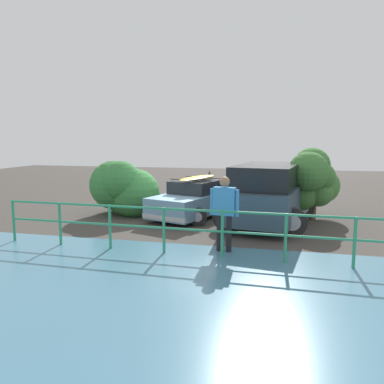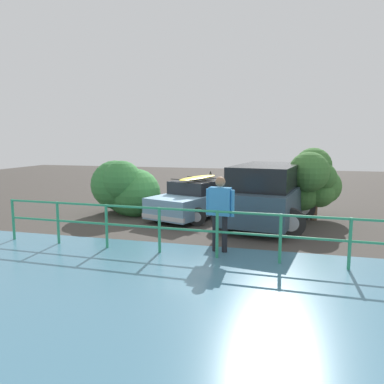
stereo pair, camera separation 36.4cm
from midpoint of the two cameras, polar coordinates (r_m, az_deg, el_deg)
ground_plane at (r=13.22m, az=0.14°, el=-3.92°), size 44.00×44.00×0.02m
parking_stripe at (r=13.23m, az=6.74°, el=-3.91°), size 0.12×3.78×0.00m
sedan_car at (r=13.38m, az=1.51°, el=-1.06°), size 2.93×4.33×1.56m
suv_car at (r=12.24m, az=12.19°, el=-0.29°), size 3.16×4.61×1.93m
person_bystander at (r=9.08m, az=5.44°, el=-2.29°), size 0.71×0.28×1.85m
railing_fence at (r=8.85m, az=0.50°, el=-5.04°), size 10.05×0.35×1.12m
bush_near_left at (r=13.90m, az=-9.10°, el=0.20°), size 2.59×2.41×2.07m
bush_near_right at (r=13.41m, az=18.77°, el=1.76°), size 1.96×2.21×2.45m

